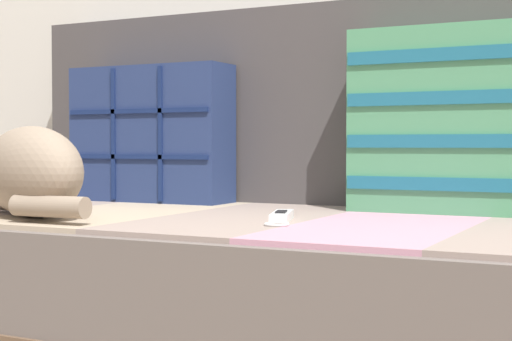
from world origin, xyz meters
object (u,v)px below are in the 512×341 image
throw_pillow_quilted (151,134)px  sleeping_cat (28,174)px  game_remote_near (281,217)px  couch (322,311)px  throw_pillow_striped (444,120)px

throw_pillow_quilted → sleeping_cat: throw_pillow_quilted is taller
throw_pillow_quilted → game_remote_near: 0.67m
throw_pillow_quilted → couch: bearing=-21.4°
sleeping_cat → game_remote_near: (0.53, 0.15, -0.08)m
throw_pillow_quilted → sleeping_cat: size_ratio=1.06×
couch → throw_pillow_quilted: throw_pillow_quilted is taller
throw_pillow_striped → game_remote_near: (-0.25, -0.34, -0.20)m
throw_pillow_striped → sleeping_cat: throw_pillow_striped is taller
throw_pillow_striped → sleeping_cat: 0.93m
throw_pillow_striped → sleeping_cat: bearing=-147.6°
couch → throw_pillow_quilted: bearing=158.6°
throw_pillow_quilted → sleeping_cat: (0.02, -0.49, -0.09)m
couch → throw_pillow_striped: bearing=49.0°
throw_pillow_striped → game_remote_near: 0.47m
throw_pillow_quilted → throw_pillow_striped: (0.79, -0.00, 0.03)m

